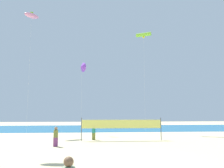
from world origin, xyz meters
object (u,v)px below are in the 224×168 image
Objects in this scene: beachgoer_teal_shirt at (94,132)px; kite_pink_inflatable at (32,16)px; beachgoer_olive_shirt at (56,136)px; volleyball_net at (122,125)px; kite_violet_delta at (82,67)px; kite_lime_tube at (144,35)px.

kite_pink_inflatable is (-9.53, 8.63, 16.65)m from beachgoer_teal_shirt.
beachgoer_teal_shirt is 0.09× the size of kite_pink_inflatable.
beachgoer_olive_shirt is 22.16m from kite_pink_inflatable.
volleyball_net reaches higher than beachgoer_olive_shirt.
beachgoer_olive_shirt is at bearing -36.58° from beachgoer_teal_shirt.
volleyball_net is at bearing -60.12° from kite_violet_delta.
beachgoer_olive_shirt is 23.06m from kite_lime_tube.
volleyball_net is 0.48× the size of kite_pink_inflatable.
beachgoer_teal_shirt is 18.96m from kite_lime_tube.
kite_pink_inflatable reaches higher than kite_violet_delta.
kite_lime_tube is at bearing 2.65° from kite_pink_inflatable.
kite_violet_delta is (-9.62, -1.99, -5.83)m from kite_lime_tube.
kite_violet_delta is at bearing -168.32° from kite_lime_tube.
beachgoer_teal_shirt is 3.17m from volleyball_net.
beachgoer_teal_shirt is 0.16× the size of kite_violet_delta.
beachgoer_teal_shirt is at bearing -129.88° from kite_lime_tube.
beachgoer_teal_shirt is 11.51m from kite_violet_delta.
volleyball_net is 22.30m from kite_pink_inflatable.
kite_pink_inflatable is 17.57m from kite_lime_tube.
beachgoer_teal_shirt is 0.11× the size of kite_lime_tube.
kite_pink_inflatable is 11.27m from kite_violet_delta.
beachgoer_teal_shirt is 0.19× the size of volleyball_net.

